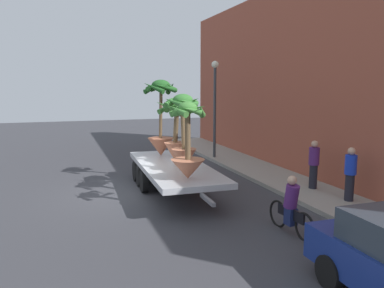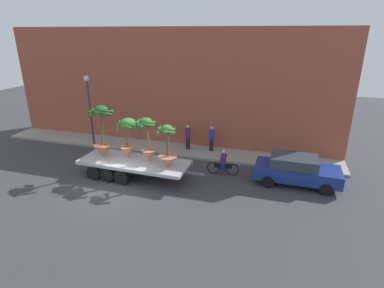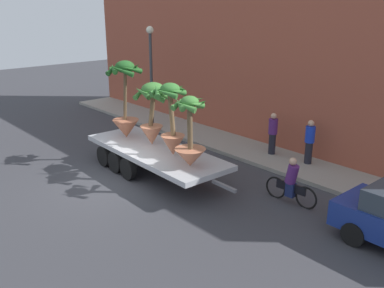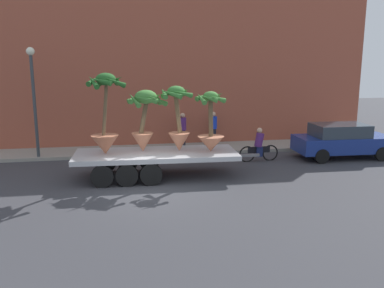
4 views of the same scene
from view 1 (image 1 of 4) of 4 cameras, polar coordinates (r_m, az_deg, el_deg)
ground_plane at (r=13.71m, az=-9.81°, el=-7.33°), size 60.00×60.00×0.00m
sidewalk at (r=15.80m, az=12.67°, el=-5.00°), size 24.00×2.20×0.15m
building_facade at (r=16.33m, az=18.28°, el=9.20°), size 24.00×1.20×8.05m
flatbed_trailer at (r=13.86m, az=-3.02°, el=-3.78°), size 7.19×2.42×0.98m
potted_palm_rear at (r=13.80m, az=-2.37°, el=2.63°), size 1.57×1.63×2.36m
potted_palm_middle at (r=12.59m, az=-1.32°, el=1.54°), size 1.30×1.32×2.51m
potted_palm_front at (r=15.14m, az=-4.69°, el=3.11°), size 1.45×1.45×3.01m
potted_palm_extra at (r=11.39m, az=-0.64°, el=-0.79°), size 1.19×1.24×2.31m
cyclist at (r=10.18m, az=14.58°, el=-9.21°), size 1.84×0.37×1.54m
pedestrian_near_gate at (r=12.99m, az=22.57°, el=-4.03°), size 0.36×0.36×1.71m
pedestrian_far_left at (r=14.10m, az=17.74°, el=-2.81°), size 0.36×0.36×1.71m
street_lamp at (r=19.25m, az=3.43°, el=7.10°), size 0.36×0.36×4.83m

